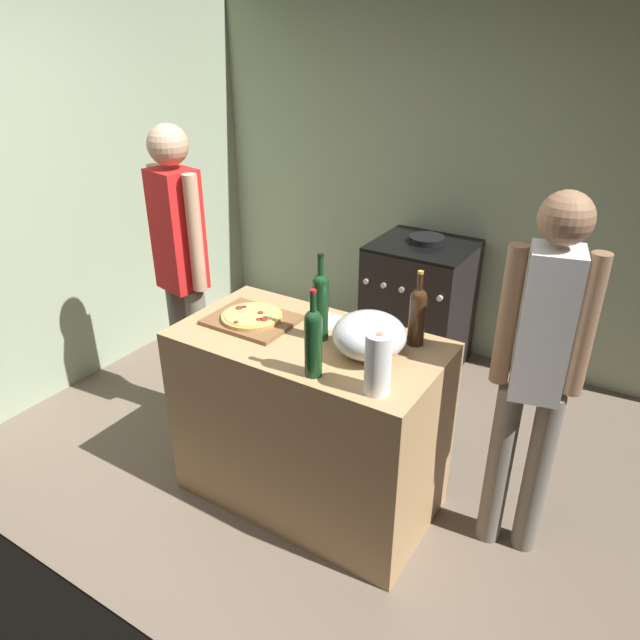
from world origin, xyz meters
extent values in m
cube|color=#6B5B4C|center=(0.00, 1.29, -0.01)|extent=(4.15, 3.19, 0.02)
cube|color=#99A889|center=(0.00, 2.64, 1.30)|extent=(4.15, 0.10, 2.60)
cube|color=#99A889|center=(-1.82, 1.29, 1.30)|extent=(0.10, 3.19, 2.60)
cube|color=tan|center=(0.15, 0.72, 0.46)|extent=(1.23, 0.66, 0.91)
cube|color=brown|center=(-0.16, 0.71, 0.92)|extent=(0.40, 0.32, 0.02)
cylinder|color=tan|center=(-0.16, 0.71, 0.94)|extent=(0.29, 0.29, 0.02)
cylinder|color=#EAC660|center=(-0.16, 0.71, 0.95)|extent=(0.26, 0.26, 0.00)
cylinder|color=maroon|center=(-0.13, 0.75, 0.95)|extent=(0.03, 0.03, 0.01)
cylinder|color=maroon|center=(-0.08, 0.70, 0.95)|extent=(0.03, 0.03, 0.01)
cylinder|color=maroon|center=(-0.10, 0.68, 0.95)|extent=(0.03, 0.03, 0.01)
cylinder|color=maroon|center=(-0.24, 0.76, 0.95)|extent=(0.02, 0.02, 0.01)
cylinder|color=maroon|center=(-0.17, 0.60, 0.95)|extent=(0.02, 0.02, 0.01)
cylinder|color=maroon|center=(-0.25, 0.73, 0.95)|extent=(0.04, 0.04, 0.01)
cylinder|color=#B2B2B7|center=(0.46, 0.73, 0.92)|extent=(0.13, 0.13, 0.01)
ellipsoid|color=silver|center=(0.46, 0.73, 1.01)|extent=(0.32, 0.32, 0.19)
cylinder|color=white|center=(0.61, 0.49, 1.03)|extent=(0.10, 0.10, 0.25)
cylinder|color=#997551|center=(0.61, 0.49, 1.04)|extent=(0.03, 0.03, 0.25)
cylinder|color=#143819|center=(0.20, 0.75, 1.05)|extent=(0.07, 0.07, 0.28)
sphere|color=#143819|center=(0.20, 0.75, 1.19)|extent=(0.07, 0.07, 0.07)
cylinder|color=#143819|center=(0.20, 0.75, 1.25)|extent=(0.03, 0.03, 0.10)
cylinder|color=black|center=(0.20, 0.75, 1.31)|extent=(0.03, 0.03, 0.01)
cylinder|color=#331E0F|center=(0.58, 0.93, 1.02)|extent=(0.07, 0.07, 0.23)
sphere|color=#331E0F|center=(0.58, 0.93, 1.14)|extent=(0.07, 0.07, 0.07)
cylinder|color=#331E0F|center=(0.58, 0.93, 1.20)|extent=(0.02, 0.02, 0.09)
cylinder|color=gold|center=(0.58, 0.93, 1.25)|extent=(0.03, 0.03, 0.01)
cylinder|color=#143819|center=(0.34, 0.47, 1.04)|extent=(0.07, 0.07, 0.25)
sphere|color=#143819|center=(0.34, 0.47, 1.16)|extent=(0.07, 0.07, 0.07)
cylinder|color=#143819|center=(0.34, 0.47, 1.23)|extent=(0.03, 0.03, 0.09)
cylinder|color=maroon|center=(0.34, 0.47, 1.28)|extent=(0.03, 0.03, 0.01)
cube|color=white|center=(0.17, 0.92, 0.91)|extent=(0.22, 0.17, 0.00)
cube|color=black|center=(0.07, 2.24, 0.44)|extent=(0.64, 0.59, 0.88)
cube|color=black|center=(0.07, 2.24, 0.89)|extent=(0.64, 0.59, 0.02)
cylinder|color=silver|center=(-0.18, 1.93, 0.69)|extent=(0.04, 0.02, 0.04)
cylinder|color=silver|center=(-0.06, 1.93, 0.69)|extent=(0.04, 0.02, 0.04)
cylinder|color=silver|center=(0.07, 1.93, 0.69)|extent=(0.04, 0.02, 0.04)
cylinder|color=silver|center=(0.20, 1.93, 0.69)|extent=(0.04, 0.02, 0.04)
cylinder|color=silver|center=(0.33, 1.93, 0.69)|extent=(0.04, 0.02, 0.04)
cylinder|color=black|center=(0.08, 2.27, 0.92)|extent=(0.23, 0.23, 0.04)
cylinder|color=slate|center=(-0.91, 0.95, 0.43)|extent=(0.11, 0.11, 0.87)
cylinder|color=slate|center=(-0.72, 0.91, 0.43)|extent=(0.11, 0.11, 0.87)
cube|color=red|center=(-0.81, 0.93, 1.20)|extent=(0.27, 0.25, 0.65)
cylinder|color=tan|center=(-0.97, 0.96, 1.21)|extent=(0.08, 0.08, 0.62)
cylinder|color=tan|center=(-0.65, 0.89, 1.21)|extent=(0.08, 0.08, 0.62)
sphere|color=tan|center=(-0.81, 0.93, 1.64)|extent=(0.21, 0.21, 0.21)
cylinder|color=slate|center=(1.18, 0.96, 0.41)|extent=(0.11, 0.11, 0.83)
cylinder|color=slate|center=(1.03, 0.93, 0.41)|extent=(0.11, 0.11, 0.83)
cube|color=silver|center=(1.10, 0.94, 1.14)|extent=(0.24, 0.24, 0.62)
cylinder|color=#936B4C|center=(1.24, 0.98, 1.15)|extent=(0.08, 0.08, 0.59)
cylinder|color=#936B4C|center=(0.97, 0.91, 1.15)|extent=(0.08, 0.08, 0.59)
sphere|color=#936B4C|center=(1.10, 0.94, 1.56)|extent=(0.20, 0.20, 0.20)
camera|label=1|loc=(1.43, -1.23, 2.16)|focal=32.88mm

